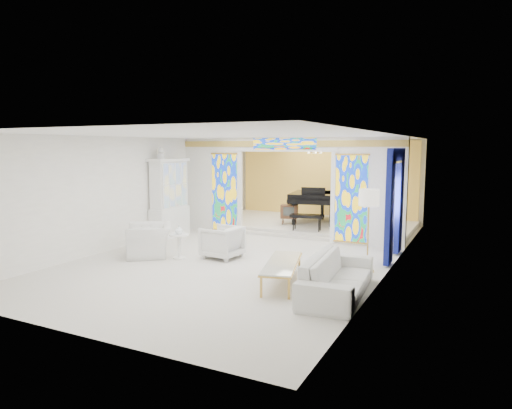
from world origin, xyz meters
The scene contains 24 objects.
floor centered at (0.00, 0.00, 0.00)m, with size 12.00×12.00×0.00m, color silver.
ceiling centered at (0.00, 0.00, 3.00)m, with size 7.00×12.00×0.02m, color white.
wall_back centered at (0.00, 6.00, 1.50)m, with size 7.00×0.02×3.00m, color white.
wall_front centered at (0.00, -6.00, 1.50)m, with size 7.00×0.02×3.00m, color white.
wall_left centered at (-3.50, 0.00, 1.50)m, with size 0.02×12.00×3.00m, color white.
wall_right centered at (3.50, 0.00, 1.50)m, with size 0.02×12.00×3.00m, color white.
partition_wall centered at (0.00, 2.00, 1.65)m, with size 7.00×0.22×3.00m.
stained_glass_left centered at (-2.03, 1.89, 1.30)m, with size 0.90×0.04×2.40m, color gold.
stained_glass_right centered at (2.03, 1.89, 1.30)m, with size 0.90×0.04×2.40m, color gold.
stained_glass_transom centered at (0.00, 1.89, 2.82)m, with size 2.00×0.04×0.34m, color gold.
alcove_platform centered at (0.00, 4.10, 0.09)m, with size 6.80×3.80×0.18m, color silver.
gold_curtain_back centered at (0.00, 5.88, 1.50)m, with size 6.70×0.10×2.90m, color #E2B64E.
chandelier centered at (0.20, 4.00, 2.55)m, with size 0.48×0.48×0.30m, color gold.
blue_drapes centered at (3.40, 0.70, 1.58)m, with size 0.14×1.85×2.65m.
china_cabinet centered at (-3.22, 0.60, 1.17)m, with size 0.56×1.46×2.72m.
armchair_left centered at (-2.18, -1.62, 0.39)m, with size 1.21×1.06×0.79m, color white.
armchair_right centered at (-0.42, -1.02, 0.40)m, with size 0.85×0.87×0.79m, color white.
sofa centered at (2.95, -2.53, 0.36)m, with size 2.49×0.97×0.73m, color white.
side_table centered at (-1.33, -1.54, 0.40)m, with size 0.54×0.54×0.61m.
vase centered at (-1.33, -1.54, 0.71)m, with size 0.20×0.20×0.21m, color white.
coffee_table centered at (1.76, -2.34, 0.41)m, with size 1.11×2.08×0.44m.
floor_lamp centered at (3.09, -0.69, 1.55)m, with size 0.46×0.46×1.82m.
grand_piano centered at (0.37, 4.29, 1.02)m, with size 2.14×3.31×1.24m.
tv_console centered at (-0.42, 3.37, 0.60)m, with size 0.64×0.51×0.64m.
Camera 1 is at (5.24, -10.53, 2.72)m, focal length 32.00 mm.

